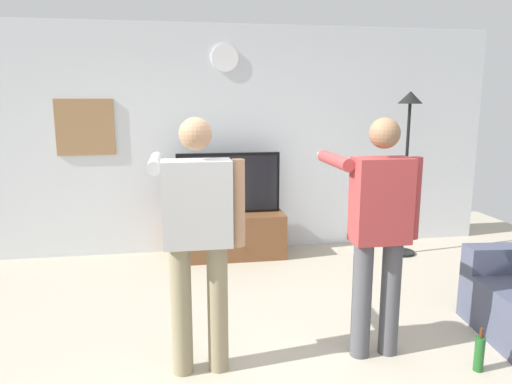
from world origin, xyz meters
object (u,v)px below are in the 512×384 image
framed_picture (85,127)px  beverage_bottle (479,353)px  tv_stand (230,235)px  wall_clock (225,58)px  floor_lamp (408,140)px  person_standing_nearer_couch (379,225)px  television (229,183)px  person_standing_nearer_lamp (198,231)px

framed_picture → beverage_bottle: (3.03, -2.98, -1.40)m
tv_stand → wall_clock: wall_clock is taller
floor_lamp → beverage_bottle: (-0.64, -2.45, -1.25)m
floor_lamp → person_standing_nearer_couch: 2.49m
wall_clock → framed_picture: (-1.60, 0.00, -0.78)m
tv_stand → floor_lamp: (2.06, -0.24, 1.12)m
television → floor_lamp: bearing=-7.9°
television → person_standing_nearer_couch: bearing=-71.5°
floor_lamp → wall_clock: bearing=165.6°
wall_clock → person_standing_nearer_couch: (0.80, -2.64, -1.34)m
floor_lamp → person_standing_nearer_couch: (-1.26, -2.11, -0.41)m
floor_lamp → person_standing_nearer_lamp: 3.32m
person_standing_nearer_couch → beverage_bottle: bearing=-28.9°
floor_lamp → person_standing_nearer_couch: floor_lamp is taller
tv_stand → wall_clock: size_ratio=4.08×
floor_lamp → tv_stand: bearing=173.4°
floor_lamp → beverage_bottle: bearing=-104.6°
floor_lamp → person_standing_nearer_couch: bearing=-120.9°
wall_clock → television: bearing=-90.0°
wall_clock → person_standing_nearer_couch: 3.06m
person_standing_nearer_lamp → wall_clock: bearing=80.1°
tv_stand → person_standing_nearer_couch: person_standing_nearer_couch is taller
framed_picture → floor_lamp: bearing=-8.3°
television → beverage_bottle: 3.17m
framed_picture → beverage_bottle: 4.47m
beverage_bottle → floor_lamp: bearing=75.4°
tv_stand → person_standing_nearer_couch: (0.80, -2.35, 0.71)m
television → person_standing_nearer_couch: (0.80, -2.39, 0.10)m
beverage_bottle → tv_stand: bearing=117.9°
wall_clock → person_standing_nearer_lamp: 2.99m
person_standing_nearer_couch → television: bearing=108.5°
tv_stand → person_standing_nearer_couch: 2.58m
television → person_standing_nearer_lamp: size_ratio=0.69×
wall_clock → person_standing_nearer_lamp: bearing=-99.9°
beverage_bottle → person_standing_nearer_couch: bearing=151.1°
person_standing_nearer_couch → beverage_bottle: size_ratio=5.46×
wall_clock → floor_lamp: wall_clock is taller
person_standing_nearer_couch → beverage_bottle: (0.62, -0.34, -0.84)m
tv_stand → wall_clock: 2.07m
tv_stand → framed_picture: bearing=169.6°
television → floor_lamp: (2.06, -0.29, 0.50)m
television → person_standing_nearer_couch: person_standing_nearer_couch is taller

